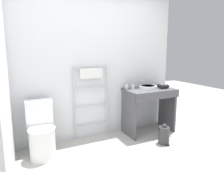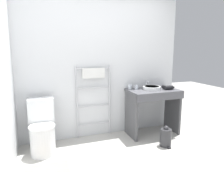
{
  "view_description": "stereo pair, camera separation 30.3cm",
  "coord_description": "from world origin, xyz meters",
  "px_view_note": "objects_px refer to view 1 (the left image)",
  "views": [
    {
      "loc": [
        -1.25,
        -1.77,
        1.51
      ],
      "look_at": [
        0.03,
        0.93,
        0.98
      ],
      "focal_mm": 32.0,
      "sensor_mm": 36.0,
      "label": 1
    },
    {
      "loc": [
        -0.97,
        -1.89,
        1.51
      ],
      "look_at": [
        0.03,
        0.93,
        0.98
      ],
      "focal_mm": 32.0,
      "sensor_mm": 36.0,
      "label": 2
    }
  ],
  "objects_px": {
    "towel_radiator": "(91,87)",
    "cup_near_wall": "(127,87)",
    "cup_near_edge": "(133,87)",
    "trash_bin": "(164,135)",
    "hair_dryer": "(164,86)",
    "sink_basin": "(148,87)",
    "toilet": "(41,133)"
  },
  "relations": [
    {
      "from": "towel_radiator",
      "to": "cup_near_wall",
      "type": "xyz_separation_m",
      "value": [
        0.66,
        -0.06,
        -0.04
      ]
    },
    {
      "from": "cup_near_edge",
      "to": "trash_bin",
      "type": "xyz_separation_m",
      "value": [
        0.22,
        -0.64,
        -0.71
      ]
    },
    {
      "from": "hair_dryer",
      "to": "cup_near_wall",
      "type": "bearing_deg",
      "value": 158.18
    },
    {
      "from": "towel_radiator",
      "to": "trash_bin",
      "type": "distance_m",
      "value": 1.44
    },
    {
      "from": "hair_dryer",
      "to": "trash_bin",
      "type": "relative_size",
      "value": 0.65
    },
    {
      "from": "towel_radiator",
      "to": "sink_basin",
      "type": "xyz_separation_m",
      "value": [
        1.02,
        -0.21,
        -0.05
      ]
    },
    {
      "from": "cup_near_wall",
      "to": "toilet",
      "type": "bearing_deg",
      "value": -171.34
    },
    {
      "from": "toilet",
      "to": "cup_near_wall",
      "type": "bearing_deg",
      "value": 8.66
    },
    {
      "from": "hair_dryer",
      "to": "cup_near_edge",
      "type": "bearing_deg",
      "value": 158.87
    },
    {
      "from": "cup_near_wall",
      "to": "trash_bin",
      "type": "distance_m",
      "value": 1.05
    },
    {
      "from": "cup_near_edge",
      "to": "hair_dryer",
      "type": "height_order",
      "value": "cup_near_edge"
    },
    {
      "from": "toilet",
      "to": "sink_basin",
      "type": "bearing_deg",
      "value": 2.45
    },
    {
      "from": "sink_basin",
      "to": "cup_near_wall",
      "type": "xyz_separation_m",
      "value": [
        -0.36,
        0.15,
        0.01
      ]
    },
    {
      "from": "towel_radiator",
      "to": "trash_bin",
      "type": "relative_size",
      "value": 3.71
    },
    {
      "from": "hair_dryer",
      "to": "trash_bin",
      "type": "xyz_separation_m",
      "value": [
        -0.32,
        -0.43,
        -0.71
      ]
    },
    {
      "from": "cup_near_wall",
      "to": "hair_dryer",
      "type": "relative_size",
      "value": 0.38
    },
    {
      "from": "toilet",
      "to": "cup_near_wall",
      "type": "height_order",
      "value": "cup_near_wall"
    },
    {
      "from": "cup_near_wall",
      "to": "trash_bin",
      "type": "relative_size",
      "value": 0.25
    },
    {
      "from": "trash_bin",
      "to": "cup_near_edge",
      "type": "bearing_deg",
      "value": 108.67
    },
    {
      "from": "sink_basin",
      "to": "hair_dryer",
      "type": "height_order",
      "value": "hair_dryer"
    },
    {
      "from": "cup_near_wall",
      "to": "cup_near_edge",
      "type": "bearing_deg",
      "value": -25.29
    },
    {
      "from": "cup_near_wall",
      "to": "trash_bin",
      "type": "height_order",
      "value": "cup_near_wall"
    },
    {
      "from": "toilet",
      "to": "hair_dryer",
      "type": "bearing_deg",
      "value": -0.65
    },
    {
      "from": "trash_bin",
      "to": "cup_near_wall",
      "type": "bearing_deg",
      "value": 114.91
    },
    {
      "from": "toilet",
      "to": "trash_bin",
      "type": "bearing_deg",
      "value": -13.87
    },
    {
      "from": "toilet",
      "to": "towel_radiator",
      "type": "bearing_deg",
      "value": 18.39
    },
    {
      "from": "toilet",
      "to": "sink_basin",
      "type": "height_order",
      "value": "sink_basin"
    },
    {
      "from": "toilet",
      "to": "hair_dryer",
      "type": "distance_m",
      "value": 2.24
    },
    {
      "from": "sink_basin",
      "to": "hair_dryer",
      "type": "xyz_separation_m",
      "value": [
        0.29,
        -0.11,
        0.01
      ]
    },
    {
      "from": "towel_radiator",
      "to": "sink_basin",
      "type": "height_order",
      "value": "towel_radiator"
    },
    {
      "from": "sink_basin",
      "to": "trash_bin",
      "type": "height_order",
      "value": "sink_basin"
    },
    {
      "from": "hair_dryer",
      "to": "trash_bin",
      "type": "bearing_deg",
      "value": -126.77
    }
  ]
}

